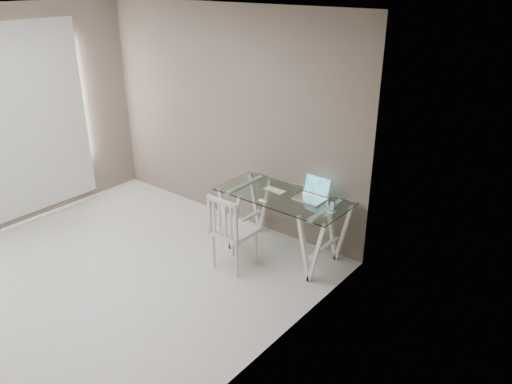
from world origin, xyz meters
TOP-DOWN VIEW (x-y plane):
  - room at (-0.06, 0.02)m, footprint 4.50×4.52m
  - desk at (1.17, 1.85)m, footprint 1.50×0.70m
  - chair at (0.91, 1.24)m, footprint 0.41×0.41m
  - laptop at (1.45, 2.00)m, footprint 0.33×0.29m
  - keyboard at (1.01, 1.90)m, footprint 0.26×0.11m
  - mouse at (1.10, 1.56)m, footprint 0.11×0.07m
  - phone_dock at (1.80, 1.81)m, footprint 0.07×0.07m

SIDE VIEW (x-z plane):
  - desk at x=1.17m, z-range 0.01..0.76m
  - chair at x=0.91m, z-range 0.05..0.93m
  - keyboard at x=1.01m, z-range 0.75..0.75m
  - mouse at x=1.10m, z-range 0.75..0.78m
  - phone_dock at x=1.80m, z-range 0.72..0.84m
  - laptop at x=1.45m, z-range 0.69..0.91m
  - room at x=-0.06m, z-range 0.36..3.07m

